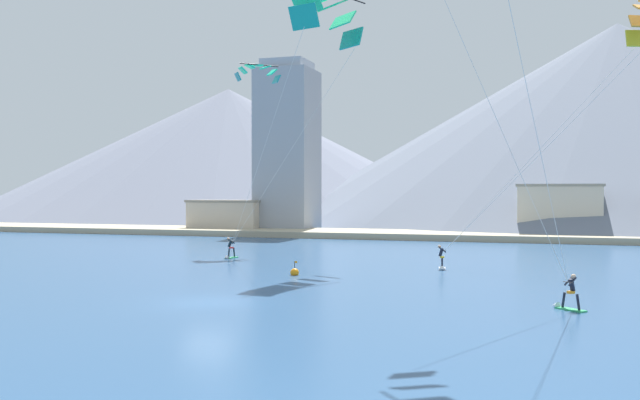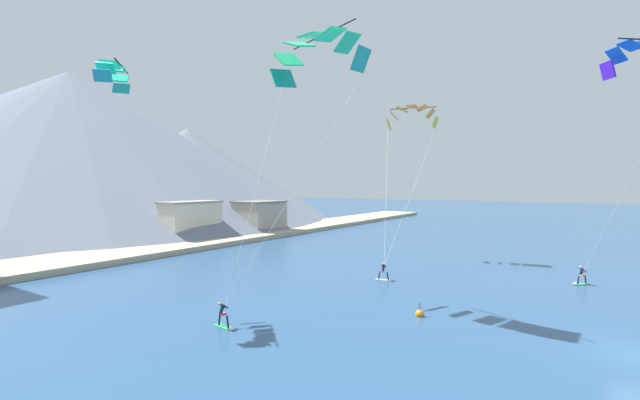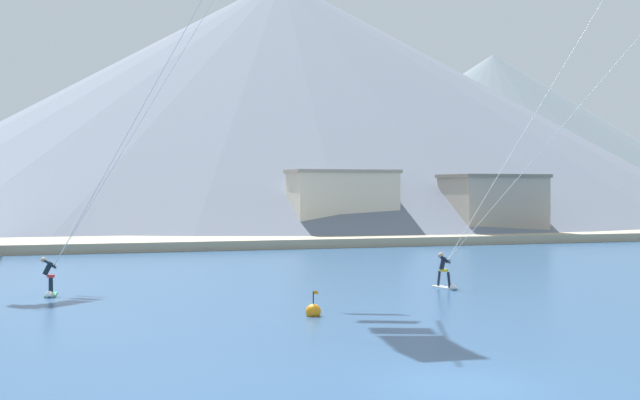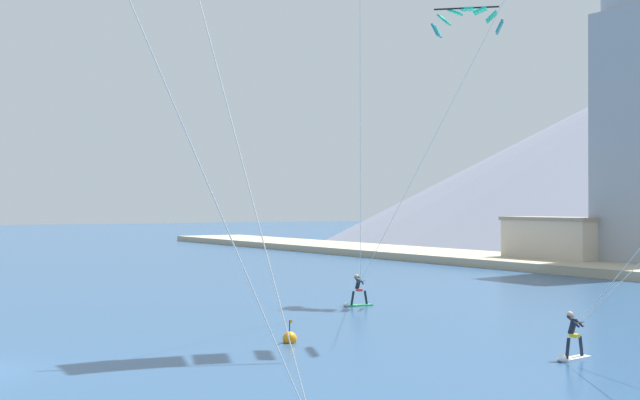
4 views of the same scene
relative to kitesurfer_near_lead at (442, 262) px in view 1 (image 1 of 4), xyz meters
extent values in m
plane|color=navy|center=(-8.52, -18.05, -0.49)|extent=(400.00, 400.00, 0.00)
cube|color=white|center=(-0.01, 0.22, -0.46)|extent=(0.65, 1.49, 0.07)
cylinder|color=black|center=(-0.07, 0.61, -0.07)|extent=(0.15, 0.25, 0.72)
cylinder|color=black|center=(0.05, -0.17, -0.07)|extent=(0.15, 0.25, 0.72)
cube|color=yellow|center=(-0.01, 0.22, 0.32)|extent=(0.33, 0.27, 0.12)
cylinder|color=black|center=(-0.08, 0.21, 0.65)|extent=(0.39, 0.26, 0.61)
cylinder|color=black|center=(0.00, 0.34, 0.82)|extent=(0.52, 0.15, 0.39)
cylinder|color=black|center=(0.04, 0.11, 0.82)|extent=(0.52, 0.15, 0.39)
cylinder|color=black|center=(0.20, 0.25, 0.79)|extent=(0.11, 0.52, 0.03)
sphere|color=tan|center=(-0.19, 0.19, 1.04)|extent=(0.22, 0.22, 0.22)
cone|color=white|center=(0.12, -0.64, -0.39)|extent=(0.40, 0.35, 0.36)
cube|color=#33B266|center=(-17.15, 3.02, -0.46)|extent=(0.59, 1.48, 0.07)
cylinder|color=#14232D|center=(-17.11, 3.42, -0.06)|extent=(0.15, 0.25, 0.73)
cylinder|color=#14232D|center=(-17.20, 2.63, -0.06)|extent=(0.15, 0.25, 0.73)
cube|color=red|center=(-17.15, 3.02, 0.34)|extent=(0.33, 0.26, 0.12)
cylinder|color=#14232D|center=(-17.27, 3.04, 0.67)|extent=(0.48, 0.26, 0.62)
cylinder|color=#14232D|center=(-17.16, 3.14, 0.84)|extent=(0.53, 0.14, 0.40)
cylinder|color=#14232D|center=(-17.18, 2.91, 0.84)|extent=(0.53, 0.14, 0.40)
cylinder|color=black|center=(-16.99, 3.01, 0.81)|extent=(0.09, 0.52, 0.03)
sphere|color=tan|center=(-17.45, 3.06, 1.03)|extent=(0.22, 0.22, 0.22)
cone|color=white|center=(-17.25, 2.16, -0.39)|extent=(0.39, 0.34, 0.36)
cube|color=#33B266|center=(7.94, -15.02, -0.46)|extent=(1.38, 1.27, 0.07)
cylinder|color=black|center=(8.24, -15.28, -0.07)|extent=(0.25, 0.24, 0.71)
cylinder|color=black|center=(7.64, -14.76, -0.07)|extent=(0.25, 0.24, 0.71)
cube|color=orange|center=(7.94, -15.02, 0.31)|extent=(0.36, 0.37, 0.12)
cylinder|color=black|center=(7.99, -14.97, 0.64)|extent=(0.39, 0.41, 0.60)
cylinder|color=black|center=(8.01, -15.12, 0.81)|extent=(0.39, 0.44, 0.39)
cylinder|color=black|center=(7.83, -14.97, 0.81)|extent=(0.39, 0.44, 0.39)
cylinder|color=black|center=(7.80, -15.18, 0.78)|extent=(0.42, 0.36, 0.03)
sphere|color=beige|center=(8.06, -14.89, 1.02)|extent=(0.22, 0.22, 0.22)
cone|color=white|center=(7.28, -14.46, -0.39)|extent=(0.46, 0.47, 0.36)
cube|color=gold|center=(12.69, 5.43, 15.50)|extent=(1.45, 0.84, 1.27)
cube|color=orange|center=(12.88, 4.86, 16.54)|extent=(1.53, 1.25, 1.09)
cylinder|color=silver|center=(6.40, 2.89, 7.85)|extent=(12.45, 5.32, 14.13)
cylinder|color=silver|center=(6.94, 0.08, 7.85)|extent=(13.52, 0.37, 14.13)
cube|color=#139B8B|center=(-7.95, 5.53, 16.88)|extent=(1.97, 1.50, 1.76)
cube|color=#26DB8C|center=(-8.39, 4.62, 18.15)|extent=(2.06, 1.88, 1.55)
cube|color=#26DB8C|center=(-8.79, 3.30, 18.99)|extent=(2.13, 2.04, 1.13)
cube|color=#26DB8C|center=(-9.32, -1.22, 18.15)|extent=(2.13, 1.31, 1.55)
cube|color=#139B8B|center=(-9.18, -2.22, 16.88)|extent=(2.06, 0.92, 1.76)
cylinder|color=silver|center=(-12.37, 4.39, 8.47)|extent=(9.30, 2.80, 15.33)
cylinder|color=silver|center=(-13.03, 0.24, 8.47)|extent=(7.98, 5.56, 15.33)
cylinder|color=silver|center=(6.28, -17.98, 8.31)|extent=(3.08, 5.65, 15.07)
cylinder|color=silver|center=(4.65, -15.76, 8.31)|extent=(6.35, 1.20, 15.07)
cube|color=teal|center=(-17.29, 13.13, 15.26)|extent=(1.15, 1.11, 0.81)
cube|color=#14E4A7|center=(-17.60, 12.79, 15.87)|extent=(1.29, 1.26, 0.70)
cube|color=#14E4A7|center=(-18.06, 12.34, 16.27)|extent=(1.36, 1.36, 0.49)
cube|color=#14E4A7|center=(-18.62, 11.83, 16.41)|extent=(1.36, 1.39, 0.22)
cube|color=#14E4A7|center=(-19.20, 11.35, 16.27)|extent=(1.32, 1.39, 0.49)
cube|color=#14E4A7|center=(-19.71, 10.95, 15.87)|extent=(1.21, 1.33, 0.70)
cube|color=teal|center=(-20.09, 10.69, 15.26)|extent=(1.04, 1.21, 0.81)
cylinder|color=black|center=(-18.29, 11.45, 16.36)|extent=(2.71, 2.80, 0.10)
sphere|color=orange|center=(-8.40, -6.28, -0.34)|extent=(0.56, 0.56, 0.56)
cylinder|color=black|center=(-8.40, -6.28, 0.16)|extent=(0.04, 0.04, 0.44)
cube|color=orange|center=(-8.31, -6.28, 0.34)|extent=(0.18, 0.01, 0.12)
cube|color=tan|center=(-8.52, 32.22, -0.14)|extent=(180.00, 10.00, 0.70)
cube|color=beige|center=(-32.50, 34.18, 1.47)|extent=(9.33, 4.14, 3.92)
cube|color=gray|center=(-32.50, 34.18, 3.58)|extent=(9.71, 4.31, 0.30)
cube|color=beige|center=(7.97, 36.01, 2.44)|extent=(9.03, 4.31, 5.86)
cube|color=gray|center=(7.97, 36.01, 5.52)|extent=(9.39, 4.49, 0.30)
cube|color=#999EA8|center=(-25.36, 37.45, 9.97)|extent=(7.00, 7.00, 20.93)
cube|color=#A8ADB9|center=(-25.36, 37.45, 21.04)|extent=(5.60, 5.60, 1.20)
cone|color=slate|center=(18.43, 91.86, 17.50)|extent=(126.57, 126.57, 35.99)
cone|color=slate|center=(-59.58, 91.96, 13.25)|extent=(108.15, 108.15, 27.48)
camera|label=1|loc=(7.10, -48.69, 4.82)|focal=40.00mm
camera|label=2|loc=(-35.59, -16.11, 8.33)|focal=24.00mm
camera|label=3|loc=(-18.20, -36.54, 4.09)|focal=50.00mm
camera|label=4|loc=(21.35, -23.53, 4.88)|focal=50.00mm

